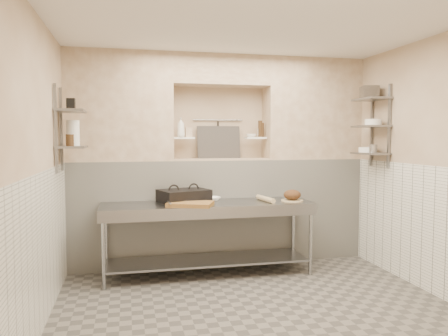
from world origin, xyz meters
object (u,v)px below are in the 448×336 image
object	(u,v)px
cutting_board	(191,204)
bread_loaf	(292,195)
rolling_pin	(265,199)
bowl_alcove	(251,135)
mixing_bowl	(212,199)
prep_table	(208,224)
bottle_soap	(181,127)
jug_left	(73,133)
panini_press	(184,196)

from	to	relation	value
cutting_board	bread_loaf	xyz separation A→B (m)	(1.31, 0.10, 0.06)
rolling_pin	bowl_alcove	world-z (taller)	bowl_alcove
mixing_bowl	bread_loaf	world-z (taller)	bread_loaf
prep_table	mixing_bowl	world-z (taller)	mixing_bowl
mixing_bowl	rolling_pin	world-z (taller)	rolling_pin
mixing_bowl	bottle_soap	world-z (taller)	bottle_soap
mixing_bowl	bottle_soap	size ratio (longest dim) A/B	0.81
jug_left	mixing_bowl	bearing A→B (deg)	5.62
rolling_pin	bread_loaf	distance (m)	0.35
rolling_pin	bowl_alcove	size ratio (longest dim) A/B	3.02
mixing_bowl	bread_loaf	size ratio (longest dim) A/B	0.97
rolling_pin	bowl_alcove	xyz separation A→B (m)	(-0.02, 0.59, 0.80)
bottle_soap	bowl_alcove	size ratio (longest dim) A/B	1.87
panini_press	rolling_pin	bearing A→B (deg)	-27.79
mixing_bowl	bottle_soap	distance (m)	1.04
bread_loaf	jug_left	bearing A→B (deg)	178.34
panini_press	bottle_soap	size ratio (longest dim) A/B	2.64
panini_press	mixing_bowl	size ratio (longest dim) A/B	3.26
bread_loaf	jug_left	size ratio (longest dim) A/B	0.76
bottle_soap	jug_left	bearing A→B (deg)	-158.36
bread_loaf	cutting_board	bearing A→B (deg)	-175.47
jug_left	panini_press	bearing A→B (deg)	5.64
prep_table	bottle_soap	bearing A→B (deg)	117.43
bottle_soap	jug_left	size ratio (longest dim) A/B	0.90
panini_press	bottle_soap	world-z (taller)	bottle_soap
prep_table	cutting_board	world-z (taller)	cutting_board
mixing_bowl	rolling_pin	distance (m)	0.67
bread_loaf	bowl_alcove	distance (m)	1.05
panini_press	rolling_pin	xyz separation A→B (m)	(1.01, -0.16, -0.05)
bottle_soap	bowl_alcove	xyz separation A→B (m)	(0.98, 0.04, -0.11)
cutting_board	bowl_alcove	xyz separation A→B (m)	(0.95, 0.74, 0.81)
bowl_alcove	prep_table	bearing A→B (deg)	-141.71
jug_left	bread_loaf	bearing A→B (deg)	-1.66
bread_loaf	bowl_alcove	size ratio (longest dim) A/B	1.57
bowl_alcove	jug_left	xyz separation A→B (m)	(-2.27, -0.56, 0.02)
cutting_board	bottle_soap	distance (m)	1.15
prep_table	bowl_alcove	world-z (taller)	bowl_alcove
prep_table	panini_press	bearing A→B (deg)	155.21
jug_left	rolling_pin	bearing A→B (deg)	-0.79
panini_press	jug_left	bearing A→B (deg)	166.73
prep_table	mixing_bowl	xyz separation A→B (m)	(0.09, 0.17, 0.28)
mixing_bowl	cutting_board	bearing A→B (deg)	-133.84
bottle_soap	prep_table	bearing A→B (deg)	-62.57
panini_press	mixing_bowl	bearing A→B (deg)	-13.35
cutting_board	bread_loaf	world-z (taller)	bread_loaf
prep_table	jug_left	bearing A→B (deg)	179.86
jug_left	cutting_board	bearing A→B (deg)	-7.78
prep_table	bottle_soap	distance (m)	1.33
cutting_board	rolling_pin	bearing A→B (deg)	8.69
jug_left	bowl_alcove	bearing A→B (deg)	13.73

